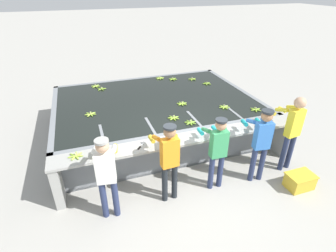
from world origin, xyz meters
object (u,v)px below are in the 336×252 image
(banana_bunch_floating_7, at_px, (207,83))
(worker_2, at_px, (217,147))
(worker_1, at_px, (169,156))
(banana_bunch_floating_8, at_px, (90,114))
(banana_bunch_floating_1, at_px, (224,107))
(worker_4, at_px, (292,127))
(crate, at_px, (300,181))
(banana_bunch_floating_2, at_px, (173,79))
(banana_bunch_floating_3, at_px, (173,118))
(banana_bunch_floating_11, at_px, (101,89))
(worker_3, at_px, (261,139))
(worker_0, at_px, (106,171))
(banana_bunch_floating_0, at_px, (160,78))
(banana_bunch_floating_10, at_px, (182,104))
(knife_0, at_px, (141,146))
(banana_bunch_floating_9, at_px, (96,86))
(banana_bunch_ledge_1, at_px, (76,156))
(banana_bunch_floating_5, at_px, (192,79))
(banana_bunch_ledge_0, at_px, (170,143))
(banana_bunch_floating_4, at_px, (256,109))
(knife_1, at_px, (263,121))
(banana_bunch_floating_6, at_px, (190,122))

(banana_bunch_floating_7, bearing_deg, worker_2, -113.13)
(worker_1, height_order, banana_bunch_floating_8, worker_1)
(worker_1, distance_m, banana_bunch_floating_1, 2.56)
(worker_4, relative_size, crate, 3.15)
(banana_bunch_floating_2, xyz_separation_m, banana_bunch_floating_7, (0.85, -0.73, 0.00))
(banana_bunch_floating_3, relative_size, crate, 0.51)
(worker_1, xyz_separation_m, banana_bunch_floating_11, (-0.75, 3.86, -0.02))
(worker_3, bearing_deg, worker_2, 174.94)
(worker_2, distance_m, banana_bunch_floating_7, 3.54)
(worker_0, xyz_separation_m, banana_bunch_floating_0, (2.28, 4.28, -0.01))
(banana_bunch_floating_2, relative_size, banana_bunch_floating_10, 1.00)
(banana_bunch_floating_7, bearing_deg, knife_0, -135.27)
(worker_4, xyz_separation_m, banana_bunch_floating_9, (-3.64, 4.10, -0.09))
(banana_bunch_floating_11, distance_m, crate, 5.64)
(banana_bunch_floating_8, relative_size, banana_bunch_ledge_1, 1.00)
(worker_1, relative_size, banana_bunch_floating_9, 5.76)
(banana_bunch_floating_5, xyz_separation_m, knife_0, (-2.50, -3.26, -0.01))
(worker_3, distance_m, banana_bunch_floating_1, 1.64)
(worker_2, distance_m, banana_bunch_ledge_1, 2.64)
(banana_bunch_floating_7, height_order, banana_bunch_floating_8, same)
(worker_4, distance_m, banana_bunch_ledge_0, 2.61)
(banana_bunch_floating_0, bearing_deg, banana_bunch_floating_4, -63.47)
(worker_0, relative_size, banana_bunch_floating_1, 5.73)
(knife_1, bearing_deg, worker_3, -129.08)
(worker_1, relative_size, banana_bunch_ledge_0, 5.83)
(worker_0, relative_size, banana_bunch_floating_7, 5.81)
(banana_bunch_floating_2, height_order, banana_bunch_floating_5, same)
(knife_1, bearing_deg, banana_bunch_floating_0, 109.77)
(worker_1, relative_size, banana_bunch_floating_1, 5.78)
(knife_0, bearing_deg, banana_bunch_floating_10, 46.92)
(banana_bunch_floating_3, bearing_deg, knife_1, -23.77)
(banana_bunch_floating_6, xyz_separation_m, banana_bunch_floating_9, (-1.78, 3.06, 0.00))
(banana_bunch_floating_7, bearing_deg, worker_1, -126.02)
(banana_bunch_floating_4, distance_m, banana_bunch_floating_9, 4.64)
(banana_bunch_ledge_0, distance_m, banana_bunch_ledge_1, 1.76)
(banana_bunch_ledge_1, bearing_deg, banana_bunch_floating_10, 29.61)
(banana_bunch_floating_5, relative_size, banana_bunch_floating_6, 0.99)
(banana_bunch_floating_3, bearing_deg, banana_bunch_floating_5, 57.48)
(banana_bunch_floating_4, bearing_deg, worker_0, -161.85)
(banana_bunch_floating_2, height_order, banana_bunch_floating_3, same)
(banana_bunch_floating_6, xyz_separation_m, banana_bunch_floating_8, (-2.08, 1.16, 0.00))
(worker_3, xyz_separation_m, banana_bunch_floating_9, (-2.81, 4.22, -0.03))
(banana_bunch_floating_10, bearing_deg, banana_bunch_floating_9, 134.20)
(banana_bunch_floating_11, xyz_separation_m, banana_bunch_ledge_1, (-0.83, -3.26, 0.00))
(worker_4, distance_m, banana_bunch_ledge_1, 4.37)
(banana_bunch_ledge_0, relative_size, banana_bunch_ledge_1, 0.99)
(banana_bunch_floating_3, bearing_deg, banana_bunch_floating_2, 70.35)
(banana_bunch_floating_8, height_order, knife_1, banana_bunch_floating_8)
(banana_bunch_floating_4, relative_size, banana_bunch_ledge_0, 1.02)
(worker_0, distance_m, banana_bunch_floating_0, 4.85)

